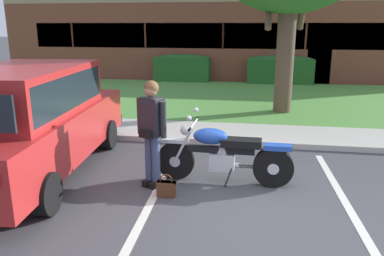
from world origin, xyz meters
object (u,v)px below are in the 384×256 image
parked_suv_adjacent (28,121)px  hedge_center_left (280,69)px  motorcycle (229,155)px  handbag (166,187)px  hedge_left (182,67)px  brick_building (231,35)px  rider_person (152,126)px

parked_suv_adjacent → hedge_center_left: 12.26m
motorcycle → handbag: 1.17m
parked_suv_adjacent → hedge_left: bearing=87.4°
motorcycle → brick_building: (-1.11, 16.68, 1.47)m
handbag → hedge_left: 11.98m
parked_suv_adjacent → brick_building: 17.03m
rider_person → hedge_left: size_ratio=0.69×
motorcycle → hedge_left: 11.48m
handbag → brick_building: size_ratio=0.02×
parked_suv_adjacent → hedge_left: 11.30m
brick_building → handbag: bearing=-89.3°
parked_suv_adjacent → hedge_left: parked_suv_adjacent is taller
hedge_left → motorcycle: bearing=-75.5°
rider_person → parked_suv_adjacent: parked_suv_adjacent is taller
hedge_center_left → brick_building: brick_building is taller
brick_building → hedge_left: bearing=-107.6°
handbag → parked_suv_adjacent: 2.67m
hedge_center_left → brick_building: (-2.51, 5.56, 1.30)m
hedge_left → hedge_center_left: same height
motorcycle → hedge_center_left: 11.21m
motorcycle → parked_suv_adjacent: 3.42m
handbag → motorcycle: bearing=37.6°
handbag → parked_suv_adjacent: size_ratio=0.07×
handbag → hedge_center_left: bearing=79.0°
hedge_left → rider_person: bearing=-81.6°
motorcycle → hedge_left: hedge_left is taller
motorcycle → rider_person: (-1.19, -0.33, 0.51)m
parked_suv_adjacent → brick_building: bearing=82.3°
handbag → parked_suv_adjacent: parked_suv_adjacent is taller
motorcycle → rider_person: size_ratio=1.32×
rider_person → hedge_left: bearing=98.4°
brick_building → rider_person: bearing=-90.3°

